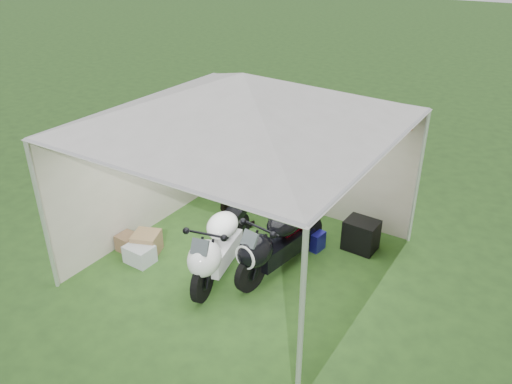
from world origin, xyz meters
TOP-DOWN VIEW (x-y plane):
  - ground at (0.00, 0.00)m, footprint 80.00×80.00m
  - canopy_tent at (-0.00, 0.03)m, footprint 5.66×5.66m
  - motorcycle_white at (-0.13, -0.50)m, footprint 0.74×1.99m
  - motorcycle_black at (0.55, 0.04)m, footprint 0.63×1.99m
  - paddock_stand at (0.69, 0.93)m, footprint 0.45×0.32m
  - person_dark_jacket at (-0.86, 0.88)m, footprint 0.96×0.81m
  - person_blue_jacket at (0.16, 0.77)m, footprint 0.42×0.64m
  - equipment_box at (1.40, 1.32)m, footprint 0.53×0.43m
  - crate_0 at (-1.39, -0.90)m, footprint 0.44×0.35m
  - crate_1 at (-1.48, -0.65)m, footprint 0.52×0.52m
  - crate_2 at (-1.62, -0.73)m, footprint 0.41×0.38m
  - crate_3 at (-1.75, -0.75)m, footprint 0.43×0.31m

SIDE VIEW (x-z plane):
  - ground at x=0.00m, z-range 0.00..0.00m
  - crate_2 at x=-1.62m, z-range 0.00..0.24m
  - crate_3 at x=-1.75m, z-range 0.00..0.28m
  - crate_0 at x=-1.39m, z-range 0.00..0.29m
  - paddock_stand at x=0.69m, z-range 0.00..0.31m
  - crate_1 at x=-1.48m, z-range 0.00..0.36m
  - equipment_box at x=1.40m, z-range 0.00..0.52m
  - motorcycle_black at x=0.55m, z-range 0.06..1.04m
  - motorcycle_white at x=-0.13m, z-range 0.06..1.05m
  - person_blue_jacket at x=0.16m, z-range 0.00..1.73m
  - person_dark_jacket at x=-0.86m, z-range 0.00..1.74m
  - canopy_tent at x=0.00m, z-range 1.08..4.08m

